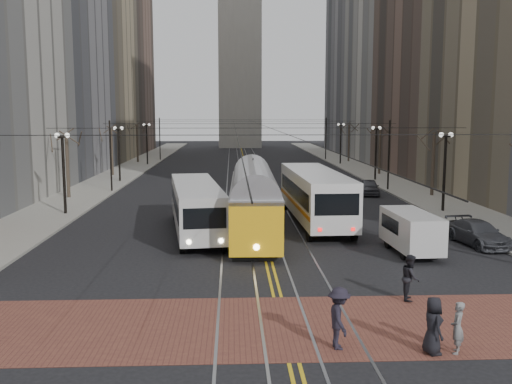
{
  "coord_description": "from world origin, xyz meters",
  "views": [
    {
      "loc": [
        -1.77,
        -22.69,
        7.21
      ],
      "look_at": [
        -0.48,
        7.88,
        3.0
      ],
      "focal_mm": 40.0,
      "sensor_mm": 36.0,
      "label": 1
    }
  ],
  "objects": [
    {
      "name": "streetcar",
      "position": [
        -0.5,
        10.93,
        1.67
      ],
      "size": [
        2.9,
        14.22,
        3.34
      ],
      "primitive_type": "cube",
      "rotation": [
        0.0,
        0.0,
        -0.02
      ],
      "color": "#EFB015",
      "rests_on": "ground"
    },
    {
      "name": "transit_bus",
      "position": [
        -3.95,
        11.4,
        1.52
      ],
      "size": [
        4.11,
        12.36,
        3.03
      ],
      "primitive_type": "cube",
      "rotation": [
        0.0,
        0.0,
        0.13
      ],
      "color": "#BCBCBC",
      "rests_on": "ground"
    },
    {
      "name": "centre_lines",
      "position": [
        0.0,
        45.0,
        0.01
      ],
      "size": [
        0.42,
        130.0,
        0.01
      ],
      "primitive_type": "cube",
      "color": "gold",
      "rests_on": "ground"
    },
    {
      "name": "rear_bus",
      "position": [
        3.7,
        14.32,
        1.72
      ],
      "size": [
        3.34,
        13.32,
        3.45
      ],
      "primitive_type": "cube",
      "rotation": [
        0.0,
        0.0,
        0.03
      ],
      "color": "silver",
      "rests_on": "ground"
    },
    {
      "name": "pedestrian_b",
      "position": [
        5.0,
        -6.5,
        0.81
      ],
      "size": [
        0.59,
        0.69,
        1.6
      ],
      "primitive_type": "imported",
      "rotation": [
        0.0,
        0.0,
        4.28
      ],
      "color": "slate",
      "rests_on": "crosswalk_band"
    },
    {
      "name": "building_left_far",
      "position": [
        -25.5,
        86.0,
        20.0
      ],
      "size": [
        16.0,
        20.0,
        40.0
      ],
      "primitive_type": "cube",
      "color": "brown",
      "rests_on": "ground"
    },
    {
      "name": "building_right_mid",
      "position": [
        25.5,
        46.0,
        17.0
      ],
      "size": [
        16.0,
        20.0,
        34.0
      ],
      "primitive_type": "cube",
      "color": "brown",
      "rests_on": "ground"
    },
    {
      "name": "sedan_grey",
      "position": [
        10.5,
        27.42,
        0.69
      ],
      "size": [
        2.29,
        4.28,
        1.39
      ],
      "primitive_type": "imported",
      "rotation": [
        0.0,
        0.0,
        -0.17
      ],
      "color": "#42444A",
      "rests_on": "ground"
    },
    {
      "name": "sidewalk_right",
      "position": [
        15.0,
        45.0,
        0.07
      ],
      "size": [
        5.0,
        140.0,
        0.15
      ],
      "primitive_type": "cube",
      "color": "gray",
      "rests_on": "ground"
    },
    {
      "name": "building_left_mid",
      "position": [
        -25.5,
        46.0,
        17.0
      ],
      "size": [
        16.0,
        20.0,
        34.0
      ],
      "primitive_type": "cube",
      "color": "slate",
      "rests_on": "ground"
    },
    {
      "name": "cargo_van",
      "position": [
        7.47,
        5.88,
        1.08
      ],
      "size": [
        2.1,
        4.95,
        2.16
      ],
      "primitive_type": "cube",
      "rotation": [
        0.0,
        0.0,
        0.05
      ],
      "color": "silver",
      "rests_on": "ground"
    },
    {
      "name": "sidewalk_left",
      "position": [
        -15.0,
        45.0,
        0.07
      ],
      "size": [
        5.0,
        140.0,
        0.15
      ],
      "primitive_type": "cube",
      "color": "gray",
      "rests_on": "ground"
    },
    {
      "name": "pedestrian_d",
      "position": [
        1.49,
        -6.0,
        0.98
      ],
      "size": [
        0.79,
        1.29,
        1.94
      ],
      "primitive_type": "imported",
      "rotation": [
        0.0,
        0.0,
        1.63
      ],
      "color": "black",
      "rests_on": "crosswalk_band"
    },
    {
      "name": "ground",
      "position": [
        0.0,
        0.0,
        0.0
      ],
      "size": [
        260.0,
        260.0,
        0.0
      ],
      "primitive_type": "plane",
      "color": "black",
      "rests_on": "ground"
    },
    {
      "name": "lamp_posts",
      "position": [
        -0.0,
        28.75,
        2.8
      ],
      "size": [
        27.6,
        57.2,
        5.6
      ],
      "color": "black",
      "rests_on": "ground"
    },
    {
      "name": "crosswalk_band",
      "position": [
        0.0,
        -4.0,
        0.01
      ],
      "size": [
        25.0,
        6.0,
        0.01
      ],
      "primitive_type": "cube",
      "color": "brown",
      "rests_on": "ground"
    },
    {
      "name": "pedestrian_c",
      "position": [
        5.13,
        -1.5,
        0.91
      ],
      "size": [
        0.89,
        1.02,
        1.79
      ],
      "primitive_type": "imported",
      "rotation": [
        0.0,
        0.0,
        1.29
      ],
      "color": "black",
      "rests_on": "crosswalk_band"
    },
    {
      "name": "streetcar_rails",
      "position": [
        0.0,
        45.0,
        0.0
      ],
      "size": [
        4.8,
        130.0,
        0.02
      ],
      "primitive_type": "cube",
      "color": "gray",
      "rests_on": "ground"
    },
    {
      "name": "pedestrian_a",
      "position": [
        4.25,
        -6.5,
        0.89
      ],
      "size": [
        0.66,
        0.92,
        1.76
      ],
      "primitive_type": "imported",
      "rotation": [
        0.0,
        0.0,
        1.69
      ],
      "color": "black",
      "rests_on": "crosswalk_band"
    },
    {
      "name": "building_right_far",
      "position": [
        25.5,
        86.0,
        20.0
      ],
      "size": [
        16.0,
        20.0,
        40.0
      ],
      "primitive_type": "cube",
      "color": "slate",
      "rests_on": "ground"
    },
    {
      "name": "sedan_parked",
      "position": [
        11.8,
        7.6,
        0.67
      ],
      "size": [
        2.48,
        4.83,
        1.34
      ],
      "primitive_type": "imported",
      "rotation": [
        0.0,
        0.0,
        0.13
      ],
      "color": "#43454B",
      "rests_on": "ground"
    },
    {
      "name": "street_trees",
      "position": [
        0.0,
        35.25,
        2.8
      ],
      "size": [
        31.68,
        53.28,
        5.6
      ],
      "color": "#382D23",
      "rests_on": "ground"
    },
    {
      "name": "trolley_wires",
      "position": [
        0.0,
        34.83,
        3.77
      ],
      "size": [
        25.96,
        120.0,
        6.6
      ],
      "color": "black",
      "rests_on": "ground"
    }
  ]
}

